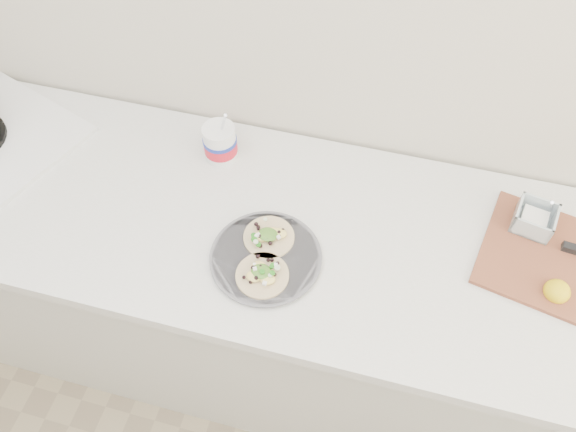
# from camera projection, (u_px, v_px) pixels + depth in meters

# --- Properties ---
(counter) EXTENTS (2.44, 0.66, 0.90)m
(counter) POSITION_uv_depth(u_px,v_px,m) (226.00, 288.00, 1.84)
(counter) COLOR beige
(counter) RESTS_ON ground
(taco_plate) EXTENTS (0.28, 0.28, 0.04)m
(taco_plate) POSITION_uv_depth(u_px,v_px,m) (266.00, 256.00, 1.37)
(taco_plate) COLOR #5C5B63
(taco_plate) RESTS_ON counter
(tub) EXTENTS (0.09, 0.09, 0.21)m
(tub) POSITION_uv_depth(u_px,v_px,m) (221.00, 141.00, 1.53)
(tub) COLOR white
(tub) RESTS_ON counter
(cutboard) EXTENTS (0.49, 0.39, 0.07)m
(cutboard) POSITION_uv_depth(u_px,v_px,m) (574.00, 261.00, 1.36)
(cutboard) COLOR brown
(cutboard) RESTS_ON counter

